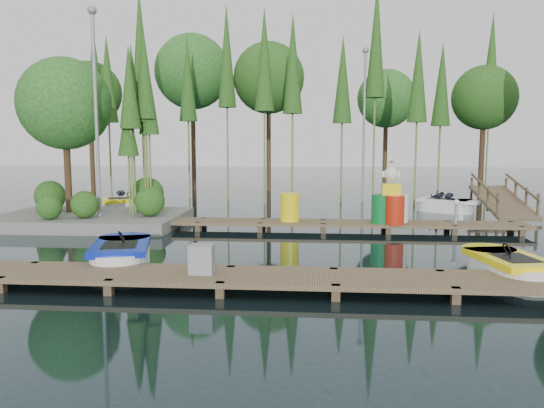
# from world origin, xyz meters

# --- Properties ---
(ground_plane) EXTENTS (90.00, 90.00, 0.00)m
(ground_plane) POSITION_xyz_m (0.00, 0.00, 0.00)
(ground_plane) COLOR #192A2F
(near_dock) EXTENTS (18.00, 1.50, 0.50)m
(near_dock) POSITION_xyz_m (0.00, -4.50, 0.23)
(near_dock) COLOR brown
(near_dock) RESTS_ON ground
(far_dock) EXTENTS (15.00, 1.20, 0.50)m
(far_dock) POSITION_xyz_m (1.00, 2.50, 0.23)
(far_dock) COLOR brown
(far_dock) RESTS_ON ground
(island) EXTENTS (6.20, 4.20, 6.75)m
(island) POSITION_xyz_m (-6.30, 3.29, 3.18)
(island) COLOR slate
(island) RESTS_ON ground
(tree_screen) EXTENTS (34.42, 18.53, 10.31)m
(tree_screen) POSITION_xyz_m (-2.04, 10.60, 6.12)
(tree_screen) COLOR #422D1C
(tree_screen) RESTS_ON ground
(lamp_island) EXTENTS (0.30, 0.30, 7.25)m
(lamp_island) POSITION_xyz_m (-5.50, 2.50, 4.26)
(lamp_island) COLOR gray
(lamp_island) RESTS_ON ground
(lamp_rear) EXTENTS (0.30, 0.30, 7.25)m
(lamp_rear) POSITION_xyz_m (4.00, 11.00, 4.26)
(lamp_rear) COLOR gray
(lamp_rear) RESTS_ON ground
(ramp) EXTENTS (1.50, 3.94, 1.49)m
(ramp) POSITION_xyz_m (9.00, 6.50, 0.59)
(ramp) COLOR brown
(ramp) RESTS_ON ground
(boat_blue) EXTENTS (1.86, 2.95, 0.92)m
(boat_blue) POSITION_xyz_m (-2.73, -2.92, 0.27)
(boat_blue) COLOR white
(boat_blue) RESTS_ON ground
(boat_yellow_near) EXTENTS (1.66, 2.75, 0.86)m
(boat_yellow_near) POSITION_xyz_m (5.80, -3.41, 0.25)
(boat_yellow_near) COLOR white
(boat_yellow_near) RESTS_ON ground
(boat_yellow_far) EXTENTS (3.08, 2.34, 1.40)m
(boat_yellow_far) POSITION_xyz_m (-5.92, 6.32, 0.30)
(boat_yellow_far) COLOR white
(boat_yellow_far) RESTS_ON ground
(boat_white_far) EXTENTS (2.81, 2.39, 1.23)m
(boat_white_far) POSITION_xyz_m (7.09, 7.45, 0.27)
(boat_white_far) COLOR white
(boat_white_far) RESTS_ON ground
(utility_cabinet) EXTENTS (0.47, 0.40, 0.58)m
(utility_cabinet) POSITION_xyz_m (-0.48, -4.50, 0.59)
(utility_cabinet) COLOR gray
(utility_cabinet) RESTS_ON near_dock
(yellow_barrel) EXTENTS (0.61, 0.61, 0.92)m
(yellow_barrel) POSITION_xyz_m (0.91, 2.50, 0.76)
(yellow_barrel) COLOR #FFE80D
(yellow_barrel) RESTS_ON far_dock
(drum_cluster) EXTENTS (1.21, 1.11, 2.09)m
(drum_cluster) POSITION_xyz_m (4.16, 2.34, 0.91)
(drum_cluster) COLOR #0B6929
(drum_cluster) RESTS_ON far_dock
(seagull_post) EXTENTS (0.48, 0.26, 0.77)m
(seagull_post) POSITION_xyz_m (6.22, 2.50, 0.82)
(seagull_post) COLOR gray
(seagull_post) RESTS_ON far_dock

